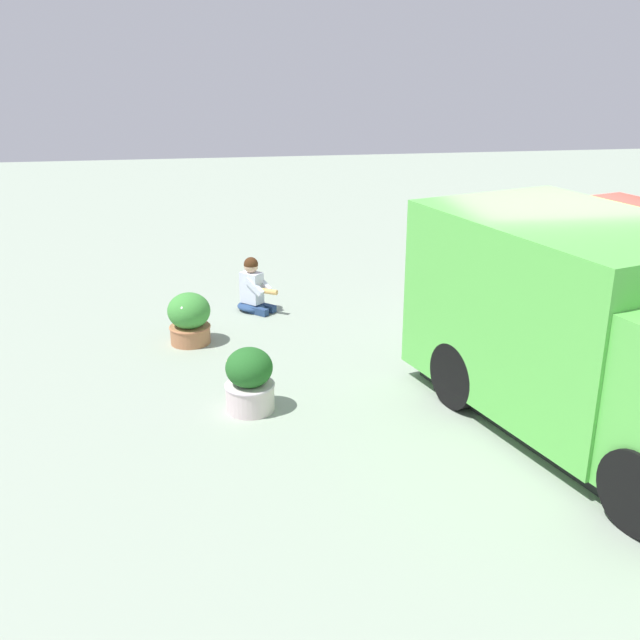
{
  "coord_description": "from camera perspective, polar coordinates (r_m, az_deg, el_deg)",
  "views": [
    {
      "loc": [
        8.82,
        -4.2,
        4.15
      ],
      "look_at": [
        -0.29,
        -2.85,
        0.73
      ],
      "focal_mm": 42.52,
      "sensor_mm": 36.0,
      "label": 1
    }
  ],
  "objects": [
    {
      "name": "ground_plane",
      "position": [
        10.61,
        15.65,
        -3.44
      ],
      "size": [
        40.0,
        40.0,
        0.0
      ],
      "primitive_type": "plane",
      "color": "#91A08D"
    },
    {
      "name": "food_truck",
      "position": [
        8.7,
        20.44,
        -1.37
      ],
      "size": [
        5.12,
        3.46,
        2.32
      ],
      "color": "#5DC24D",
      "rests_on": "ground_plane"
    },
    {
      "name": "person_customer",
      "position": [
        12.26,
        -5.04,
        2.28
      ],
      "size": [
        0.71,
        0.74,
        0.9
      ],
      "color": "navy",
      "rests_on": "ground_plane"
    },
    {
      "name": "planter_flowering_near",
      "position": [
        8.97,
        -5.32,
        -4.55
      ],
      "size": [
        0.6,
        0.6,
        0.78
      ],
      "color": "silver",
      "rests_on": "ground_plane"
    },
    {
      "name": "planter_flowering_far",
      "position": [
        11.05,
        -9.8,
        0.13
      ],
      "size": [
        0.61,
        0.61,
        0.76
      ],
      "color": "#AE6F4A",
      "rests_on": "ground_plane"
    }
  ]
}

